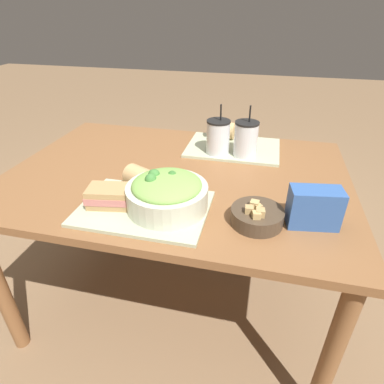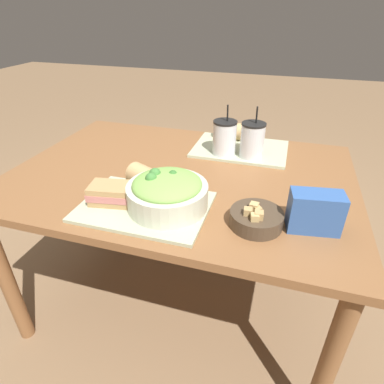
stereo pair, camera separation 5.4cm
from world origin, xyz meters
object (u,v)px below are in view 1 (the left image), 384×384
soup_bowl (257,216)px  sandwich_near (110,196)px  chip_bag (314,208)px  baguette_near (146,180)px  drink_cup_dark (218,138)px  salad_bowl (167,193)px  baguette_far (222,130)px  drink_cup_red (246,140)px

soup_bowl → sandwich_near: size_ratio=1.02×
chip_bag → soup_bowl: bearing=-177.7°
baguette_near → drink_cup_dark: size_ratio=0.78×
sandwich_near → salad_bowl: bearing=-1.3°
salad_bowl → soup_bowl: size_ratio=1.62×
drink_cup_dark → chip_bag: (0.37, -0.45, -0.02)m
baguette_far → drink_cup_red: drink_cup_red is taller
soup_bowl → baguette_near: 0.41m
baguette_near → drink_cup_red: drink_cup_red is taller
drink_cup_dark → drink_cup_red: drink_cup_red is taller
baguette_far → drink_cup_dark: (0.01, -0.19, 0.03)m
sandwich_near → chip_bag: 0.64m
baguette_near → drink_cup_red: bearing=-14.0°
chip_bag → drink_cup_dark: bearing=120.7°
sandwich_near → baguette_far: bearing=59.4°
soup_bowl → baguette_far: size_ratio=1.18×
drink_cup_dark → drink_cup_red: 0.12m
salad_bowl → drink_cup_dark: (0.09, 0.47, 0.01)m
soup_bowl → drink_cup_red: 0.49m
soup_bowl → drink_cup_dark: bearing=113.0°
salad_bowl → chip_bag: 0.45m
salad_bowl → drink_cup_red: size_ratio=1.19×
sandwich_near → chip_bag: size_ratio=0.98×
baguette_near → baguette_far: same height
salad_bowl → drink_cup_red: bearing=66.4°
sandwich_near → drink_cup_red: (0.40, 0.50, 0.04)m
drink_cup_dark → salad_bowl: bearing=-100.3°
baguette_far → drink_cup_dark: size_ratio=0.63×
sandwich_near → chip_bag: chip_bag is taller
sandwich_near → drink_cup_red: drink_cup_red is taller
soup_bowl → sandwich_near: sandwich_near is taller
sandwich_near → drink_cup_dark: bearing=51.7°
drink_cup_red → chip_bag: drink_cup_red is taller
salad_bowl → baguette_near: (-0.11, 0.09, -0.02)m
soup_bowl → chip_bag: bearing=11.0°
soup_bowl → chip_bag: (0.16, 0.03, 0.03)m
salad_bowl → drink_cup_dark: bearing=79.7°
baguette_far → drink_cup_red: (0.13, -0.19, 0.03)m
baguette_far → drink_cup_dark: bearing=-169.1°
salad_bowl → drink_cup_dark: drink_cup_dark is taller
drink_cup_dark → drink_cup_red: (0.12, -0.00, 0.00)m
drink_cup_dark → baguette_near: bearing=-116.7°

